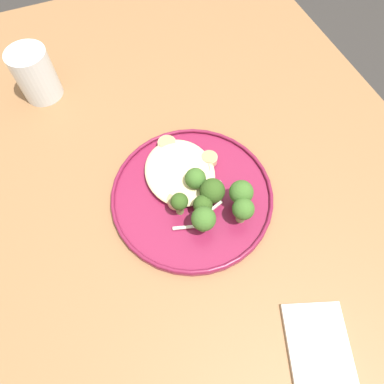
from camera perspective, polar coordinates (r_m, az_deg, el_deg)
ground at (r=1.32m, az=-0.95°, el=-17.16°), size 6.00×6.00×0.00m
wooden_dining_table at (r=0.68m, az=-1.75°, el=-6.44°), size 1.40×1.00×0.74m
dinner_plate at (r=0.62m, az=0.00°, el=-0.51°), size 0.29×0.29×0.02m
noodle_bed at (r=0.63m, az=-2.05°, el=3.40°), size 0.15×0.13×0.02m
seared_scallop_half_hidden at (r=0.62m, az=-3.11°, el=1.57°), size 0.02×0.02×0.01m
seared_scallop_rear_pale at (r=0.60m, az=-2.88°, el=-1.47°), size 0.03×0.03×0.02m
seared_scallop_left_edge at (r=0.63m, az=-2.76°, el=4.07°), size 0.03×0.03×0.02m
seared_scallop_on_noodles at (r=0.63m, az=1.51°, el=3.59°), size 0.04×0.04×0.01m
seared_scallop_large_seared at (r=0.61m, az=-0.57°, el=1.75°), size 0.02×0.02×0.02m
seared_scallop_tiny_bay at (r=0.66m, az=-4.17°, el=7.93°), size 0.04×0.04×0.01m
seared_scallop_tilted_round at (r=0.64m, az=2.86°, el=5.51°), size 0.03×0.03×0.02m
broccoli_floret_left_leaning at (r=0.58m, az=3.43°, el=0.10°), size 0.04×0.04×0.06m
broccoli_floret_center_pile at (r=0.57m, az=-2.14°, el=-2.07°), size 0.03×0.03×0.05m
broccoli_floret_tall_stalk at (r=0.55m, az=1.93°, el=-4.55°), size 0.04×0.04×0.06m
broccoli_floret_rear_charred at (r=0.58m, az=8.16°, el=-0.10°), size 0.04×0.04×0.06m
broccoli_floret_split_head at (r=0.59m, az=0.56°, el=2.21°), size 0.04×0.04×0.05m
broccoli_floret_beside_noodles at (r=0.57m, az=1.81°, el=-2.16°), size 0.03×0.03×0.05m
broccoli_floret_right_tilted at (r=0.57m, az=8.47°, el=-2.93°), size 0.04×0.04×0.06m
onion_sliver_long_sliver at (r=0.58m, az=-1.07°, el=-5.96°), size 0.02×0.05×0.00m
onion_sliver_pale_crescent at (r=0.62m, az=2.89°, el=0.31°), size 0.02×0.05×0.00m
onion_sliver_curled_piece at (r=0.60m, az=3.22°, el=-2.98°), size 0.02×0.05×0.00m
water_glass at (r=0.81m, az=-24.42°, el=17.03°), size 0.08×0.08×0.11m
folded_napkin at (r=0.58m, az=20.57°, el=-24.24°), size 0.17×0.13×0.01m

